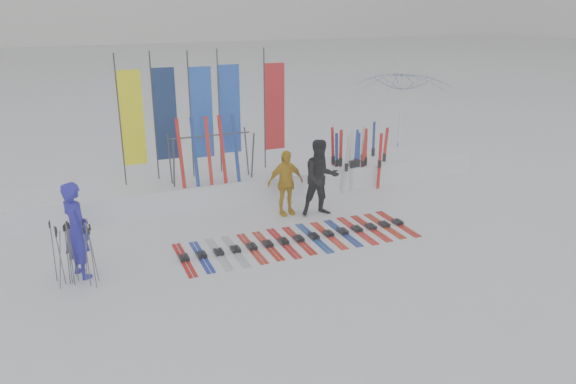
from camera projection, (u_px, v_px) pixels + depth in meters
name	position (u px, v px, depth m)	size (l,w,h in m)	color
ground	(310.00, 266.00, 11.04)	(120.00, 120.00, 0.00)	white
snow_bank	(238.00, 184.00, 14.96)	(14.00, 1.60, 0.60)	white
person_blue	(77.00, 230.00, 10.36)	(0.68, 0.45, 1.86)	#1E1DA9
person_black	(321.00, 178.00, 13.37)	(0.91, 0.71, 1.86)	black
person_yellow	(285.00, 183.00, 13.44)	(0.94, 0.39, 1.60)	gold
tent_canopy	(401.00, 114.00, 18.17)	(3.12, 3.18, 2.87)	white
ski_row	(299.00, 239.00, 12.18)	(5.20, 1.69, 0.07)	#B3120E
pole_cluster	(74.00, 253.00, 10.18)	(0.74, 0.81, 1.24)	#595B60
feather_flags	(201.00, 113.00, 14.21)	(4.30, 0.26, 3.20)	#383A3F
ski_rack	(211.00, 151.00, 13.97)	(2.04, 0.80, 1.23)	#383A3F
upright_skis	(357.00, 159.00, 15.46)	(1.62, 1.12, 1.68)	navy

